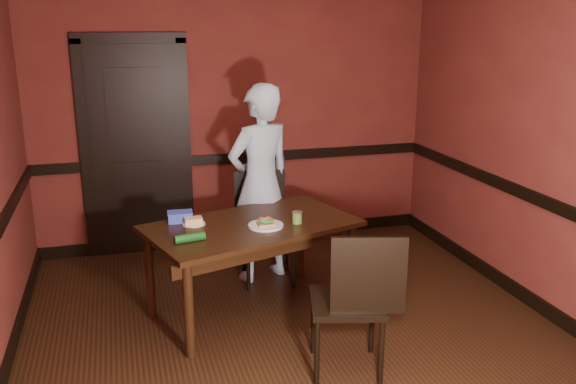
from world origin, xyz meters
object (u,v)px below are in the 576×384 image
chair_near (347,300)px  sauce_jar (297,217)px  cheese_saucer (194,222)px  food_tub (180,217)px  person (261,184)px  dining_table (252,268)px  sandwich_plate (266,224)px  chair_far (268,229)px

chair_near → sauce_jar: chair_near is taller
chair_near → sauce_jar: bearing=-70.5°
cheese_saucer → food_tub: bearing=133.7°
chair_near → cheese_saucer: 1.40m
chair_near → person: 1.69m
dining_table → sandwich_plate: 0.41m
chair_far → person: (-0.04, 0.10, 0.39)m
food_tub → chair_near: bearing=-47.9°
chair_near → sauce_jar: size_ratio=10.74×
dining_table → chair_far: chair_far is taller
chair_near → sauce_jar: (-0.07, 0.90, 0.29)m
sandwich_plate → sauce_jar: size_ratio=2.88×
dining_table → chair_far: 0.62m
dining_table → chair_far: size_ratio=1.62×
chair_far → chair_near: size_ratio=0.97×
cheese_saucer → person: bearing=39.7°
chair_near → sandwich_plate: 0.98m
person → cheese_saucer: size_ratio=9.94×
sauce_jar → food_tub: (-0.87, 0.29, -0.01)m
dining_table → cheese_saucer: bearing=150.2°
dining_table → sauce_jar: (0.34, -0.09, 0.42)m
cheese_saucer → sauce_jar: bearing=-13.7°
dining_table → person: person is taller
chair_far → cheese_saucer: bearing=-140.8°
sandwich_plate → chair_far: bearing=74.8°
chair_far → cheese_saucer: chair_far is taller
dining_table → sauce_jar: bearing=-32.6°
person → sandwich_plate: (-0.14, -0.75, -0.12)m
person → sandwich_plate: person is taller
chair_near → food_tub: bearing=-36.5°
person → food_tub: size_ratio=8.70×
chair_far → sauce_jar: bearing=-76.7°
sauce_jar → food_tub: sauce_jar is taller
cheese_saucer → sandwich_plate: bearing=-21.3°
dining_table → sauce_jar: size_ratio=16.96×
sauce_jar → cheese_saucer: (-0.78, 0.19, -0.03)m
chair_near → sandwich_plate: chair_near is taller
chair_near → cheese_saucer: size_ratio=5.68×
person → sandwich_plate: 0.77m
person → cheese_saucer: bearing=18.9°
chair_far → sandwich_plate: chair_far is taller
person → sandwich_plate: size_ratio=6.52×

